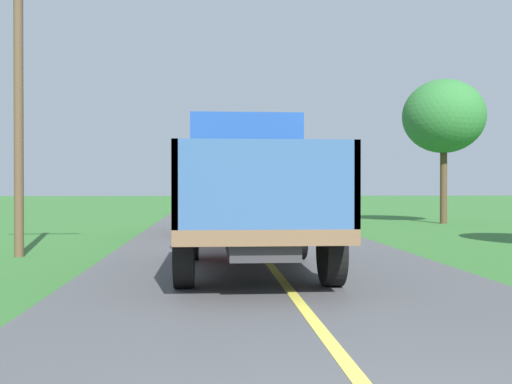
{
  "coord_description": "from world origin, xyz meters",
  "views": [
    {
      "loc": [
        -1.1,
        -2.29,
        1.5
      ],
      "look_at": [
        -0.19,
        9.68,
        1.4
      ],
      "focal_mm": 43.28,
      "sensor_mm": 36.0,
      "label": 1
    }
  ],
  "objects_px": {
    "utility_pole_roadside": "(19,102)",
    "roadside_tree_near_left": "(444,117)",
    "banana_truck_near": "(248,188)",
    "banana_truck_far": "(226,188)"
  },
  "relations": [
    {
      "from": "banana_truck_near",
      "to": "utility_pole_roadside",
      "type": "bearing_deg",
      "value": 153.73
    },
    {
      "from": "utility_pole_roadside",
      "to": "roadside_tree_near_left",
      "type": "bearing_deg",
      "value": 38.89
    },
    {
      "from": "banana_truck_far",
      "to": "roadside_tree_near_left",
      "type": "bearing_deg",
      "value": 24.22
    },
    {
      "from": "banana_truck_near",
      "to": "banana_truck_far",
      "type": "height_order",
      "value": "same"
    },
    {
      "from": "utility_pole_roadside",
      "to": "banana_truck_near",
      "type": "bearing_deg",
      "value": -26.27
    },
    {
      "from": "utility_pole_roadside",
      "to": "roadside_tree_near_left",
      "type": "xyz_separation_m",
      "value": [
        13.62,
        10.98,
        1.04
      ]
    },
    {
      "from": "banana_truck_near",
      "to": "utility_pole_roadside",
      "type": "height_order",
      "value": "utility_pole_roadside"
    },
    {
      "from": "utility_pole_roadside",
      "to": "roadside_tree_near_left",
      "type": "height_order",
      "value": "utility_pole_roadside"
    },
    {
      "from": "roadside_tree_near_left",
      "to": "banana_truck_near",
      "type": "bearing_deg",
      "value": -123.56
    },
    {
      "from": "banana_truck_far",
      "to": "roadside_tree_near_left",
      "type": "relative_size",
      "value": 0.99
    }
  ]
}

